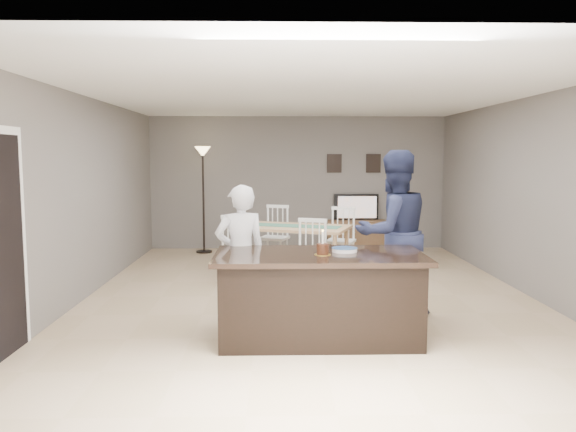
{
  "coord_description": "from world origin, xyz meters",
  "views": [
    {
      "loc": [
        -0.45,
        -7.48,
        1.89
      ],
      "look_at": [
        -0.29,
        -0.3,
        1.13
      ],
      "focal_mm": 35.0,
      "sensor_mm": 36.0,
      "label": 1
    }
  ],
  "objects_px": {
    "television": "(357,207)",
    "man": "(393,233)",
    "kitchen_island": "(319,296)",
    "woman": "(241,255)",
    "dining_table": "(293,235)",
    "birthday_cake": "(323,249)",
    "floor_lamp": "(203,171)",
    "plate_stack": "(344,250)",
    "tv_console": "(357,235)"
  },
  "relations": [
    {
      "from": "television",
      "to": "man",
      "type": "relative_size",
      "value": 0.46
    },
    {
      "from": "kitchen_island",
      "to": "woman",
      "type": "height_order",
      "value": "woman"
    },
    {
      "from": "dining_table",
      "to": "man",
      "type": "bearing_deg",
      "value": -42.54
    },
    {
      "from": "birthday_cake",
      "to": "floor_lamp",
      "type": "bearing_deg",
      "value": 109.33
    },
    {
      "from": "woman",
      "to": "dining_table",
      "type": "height_order",
      "value": "woman"
    },
    {
      "from": "television",
      "to": "man",
      "type": "bearing_deg",
      "value": 86.98
    },
    {
      "from": "floor_lamp",
      "to": "plate_stack",
      "type": "bearing_deg",
      "value": -67.73
    },
    {
      "from": "tv_console",
      "to": "plate_stack",
      "type": "distance_m",
      "value": 5.59
    },
    {
      "from": "tv_console",
      "to": "dining_table",
      "type": "bearing_deg",
      "value": -118.6
    },
    {
      "from": "kitchen_island",
      "to": "plate_stack",
      "type": "distance_m",
      "value": 0.55
    },
    {
      "from": "woman",
      "to": "floor_lamp",
      "type": "distance_m",
      "value": 4.94
    },
    {
      "from": "tv_console",
      "to": "dining_table",
      "type": "relative_size",
      "value": 0.51
    },
    {
      "from": "dining_table",
      "to": "floor_lamp",
      "type": "xyz_separation_m",
      "value": [
        -1.69,
        2.27,
        0.95
      ]
    },
    {
      "from": "woman",
      "to": "birthday_cake",
      "type": "bearing_deg",
      "value": 128.37
    },
    {
      "from": "birthday_cake",
      "to": "plate_stack",
      "type": "distance_m",
      "value": 0.3
    },
    {
      "from": "television",
      "to": "birthday_cake",
      "type": "bearing_deg",
      "value": 78.41
    },
    {
      "from": "plate_stack",
      "to": "dining_table",
      "type": "height_order",
      "value": "dining_table"
    },
    {
      "from": "woman",
      "to": "plate_stack",
      "type": "relative_size",
      "value": 5.84
    },
    {
      "from": "man",
      "to": "plate_stack",
      "type": "relative_size",
      "value": 7.28
    },
    {
      "from": "tv_console",
      "to": "man",
      "type": "height_order",
      "value": "man"
    },
    {
      "from": "woman",
      "to": "plate_stack",
      "type": "distance_m",
      "value": 1.21
    },
    {
      "from": "plate_stack",
      "to": "dining_table",
      "type": "bearing_deg",
      "value": 98.63
    },
    {
      "from": "dining_table",
      "to": "kitchen_island",
      "type": "bearing_deg",
      "value": -66.95
    },
    {
      "from": "kitchen_island",
      "to": "television",
      "type": "distance_m",
      "value": 5.78
    },
    {
      "from": "man",
      "to": "birthday_cake",
      "type": "xyz_separation_m",
      "value": [
        -0.92,
        -0.98,
        -0.02
      ]
    },
    {
      "from": "tv_console",
      "to": "woman",
      "type": "bearing_deg",
      "value": -112.16
    },
    {
      "from": "tv_console",
      "to": "birthday_cake",
      "type": "distance_m",
      "value": 5.81
    },
    {
      "from": "kitchen_island",
      "to": "floor_lamp",
      "type": "relative_size",
      "value": 1.03
    },
    {
      "from": "kitchen_island",
      "to": "birthday_cake",
      "type": "height_order",
      "value": "birthday_cake"
    },
    {
      "from": "plate_stack",
      "to": "kitchen_island",
      "type": "bearing_deg",
      "value": -160.54
    },
    {
      "from": "tv_console",
      "to": "birthday_cake",
      "type": "height_order",
      "value": "birthday_cake"
    },
    {
      "from": "tv_console",
      "to": "plate_stack",
      "type": "relative_size",
      "value": 4.44
    },
    {
      "from": "birthday_cake",
      "to": "dining_table",
      "type": "relative_size",
      "value": 0.11
    },
    {
      "from": "television",
      "to": "dining_table",
      "type": "distance_m",
      "value": 2.95
    },
    {
      "from": "kitchen_island",
      "to": "plate_stack",
      "type": "height_order",
      "value": "plate_stack"
    },
    {
      "from": "kitchen_island",
      "to": "birthday_cake",
      "type": "distance_m",
      "value": 0.51
    },
    {
      "from": "plate_stack",
      "to": "birthday_cake",
      "type": "bearing_deg",
      "value": -143.91
    },
    {
      "from": "woman",
      "to": "man",
      "type": "relative_size",
      "value": 0.8
    },
    {
      "from": "kitchen_island",
      "to": "dining_table",
      "type": "distance_m",
      "value": 3.06
    },
    {
      "from": "television",
      "to": "kitchen_island",
      "type": "bearing_deg",
      "value": 77.99
    },
    {
      "from": "kitchen_island",
      "to": "woman",
      "type": "distance_m",
      "value": 1.06
    },
    {
      "from": "birthday_cake",
      "to": "floor_lamp",
      "type": "distance_m",
      "value": 5.75
    },
    {
      "from": "television",
      "to": "plate_stack",
      "type": "height_order",
      "value": "television"
    },
    {
      "from": "kitchen_island",
      "to": "man",
      "type": "height_order",
      "value": "man"
    },
    {
      "from": "kitchen_island",
      "to": "floor_lamp",
      "type": "xyz_separation_m",
      "value": [
        -1.87,
        5.31,
        1.16
      ]
    },
    {
      "from": "birthday_cake",
      "to": "tv_console",
      "type": "bearing_deg",
      "value": 78.27
    },
    {
      "from": "television",
      "to": "plate_stack",
      "type": "relative_size",
      "value": 3.38
    },
    {
      "from": "plate_stack",
      "to": "man",
      "type": "bearing_deg",
      "value": 49.77
    },
    {
      "from": "television",
      "to": "floor_lamp",
      "type": "bearing_deg",
      "value": 6.16
    },
    {
      "from": "television",
      "to": "floor_lamp",
      "type": "distance_m",
      "value": 3.17
    }
  ]
}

